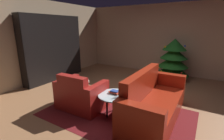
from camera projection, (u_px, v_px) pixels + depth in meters
The scene contains 11 objects.
ground_plane at pixel (128, 106), 3.66m from camera, with size 7.63×7.63×0.00m, color #9A6944.
wall_back at pixel (166, 40), 5.98m from camera, with size 6.47×0.06×2.56m, color tan.
wall_left at pixel (34, 42), 4.92m from camera, with size 0.06×6.48×2.56m, color tan.
area_rug at pixel (117, 113), 3.34m from camera, with size 2.93×1.87×0.01m, color maroon.
bookshelf_unit at pixel (57, 48), 5.40m from camera, with size 0.32×2.19×2.10m.
armchair_red at pixel (81, 96), 3.51m from camera, with size 1.01×0.73×0.81m.
couch_red at pixel (153, 104), 3.08m from camera, with size 0.76×1.96×0.93m.
coffee_table at pixel (115, 97), 3.20m from camera, with size 0.67×0.67×0.44m.
book_stack_on_table at pixel (114, 92), 3.23m from camera, with size 0.23×0.14×0.06m.
bottle_on_table at pixel (124, 91), 3.11m from camera, with size 0.07×0.07×0.26m.
decorated_tree at pixel (173, 59), 5.35m from camera, with size 1.07×1.07×1.37m.
Camera 1 is at (1.41, -3.03, 1.75)m, focal length 25.80 mm.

